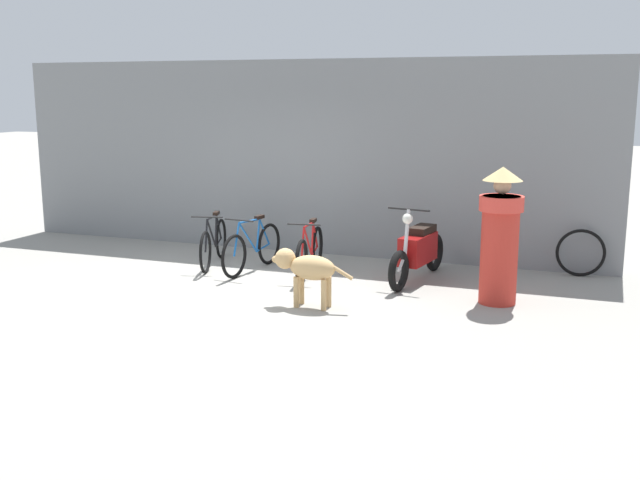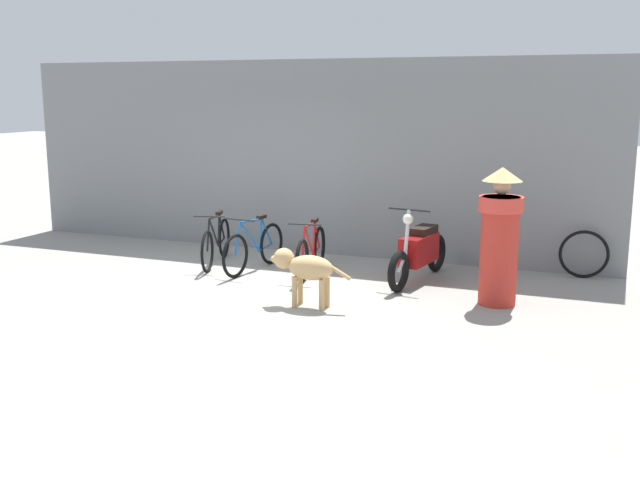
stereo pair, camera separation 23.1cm
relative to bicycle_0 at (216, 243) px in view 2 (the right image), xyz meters
name	(u,v)px [view 2 (the right image)]	position (x,y,z in m)	size (l,w,h in m)	color
ground_plane	(209,295)	(0.75, -1.53, -0.33)	(60.00, 60.00, 0.00)	gray
shop_wall_back	(299,157)	(0.75, 1.40, 1.19)	(9.93, 0.20, 3.03)	slate
bicycle_0	(216,243)	(0.00, 0.00, 0.00)	(0.55, 1.58, 0.80)	black
bicycle_1	(254,248)	(0.70, -0.14, 0.00)	(0.46, 1.58, 0.81)	black
bicycle_2	(311,252)	(1.56, -0.07, -0.01)	(0.46, 1.59, 0.79)	black
motorcycle	(419,252)	(3.06, 0.13, 0.08)	(0.58, 1.84, 1.05)	black
stray_dog	(304,268)	(2.08, -1.56, 0.15)	(1.05, 0.31, 0.69)	tan
person_in_robes	(500,235)	(4.23, -0.61, 0.52)	(0.70, 0.70, 1.67)	#B72D23
spare_tire_left	(584,254)	(5.14, 1.15, 0.00)	(0.67, 0.12, 0.67)	black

